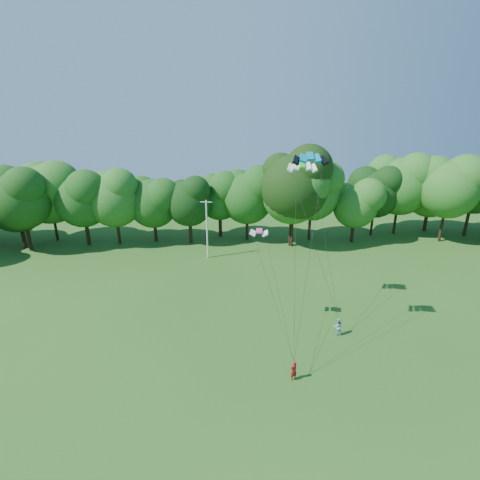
{
  "coord_description": "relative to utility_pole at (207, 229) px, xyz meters",
  "views": [
    {
      "loc": [
        -2.83,
        -18.18,
        20.04
      ],
      "look_at": [
        -0.97,
        13.0,
        8.53
      ],
      "focal_mm": 28.0,
      "sensor_mm": 36.0,
      "label": 1
    }
  ],
  "objects": [
    {
      "name": "ground",
      "position": [
        4.42,
        -29.41,
        -4.14
      ],
      "size": [
        160.0,
        160.0,
        0.0
      ],
      "primitive_type": "plane",
      "color": "#245818",
      "rests_on": "ground"
    },
    {
      "name": "kite_green",
      "position": [
        9.29,
        -13.69,
        10.59
      ],
      "size": [
        2.74,
        1.53,
        0.61
      ],
      "rotation": [
        0.0,
        0.0,
        -0.15
      ],
      "color": "green",
      "rests_on": "ground"
    },
    {
      "name": "tree_back_east",
      "position": [
        35.72,
        9.45,
        3.53
      ],
      "size": [
        8.45,
        8.45,
        12.29
      ],
      "color": "#362115",
      "rests_on": "ground"
    },
    {
      "name": "tree_back_west",
      "position": [
        -25.5,
        4.23,
        3.96
      ],
      "size": [
        8.92,
        8.92,
        12.98
      ],
      "color": "#332014",
      "rests_on": "ground"
    },
    {
      "name": "tree_back_center",
      "position": [
        12.29,
        3.62,
        5.32
      ],
      "size": [
        10.41,
        10.41,
        15.15
      ],
      "color": "black",
      "rests_on": "ground"
    },
    {
      "name": "utility_pole",
      "position": [
        0.0,
        0.0,
        0.0
      ],
      "size": [
        1.6,
        0.39,
        8.05
      ],
      "rotation": [
        0.0,
        0.0,
        -0.19
      ],
      "color": "silver",
      "rests_on": "ground"
    },
    {
      "name": "kite_flyer_left",
      "position": [
        7.06,
        -24.57,
        -3.3
      ],
      "size": [
        0.74,
        0.65,
        1.69
      ],
      "primitive_type": "imported",
      "rotation": [
        0.0,
        0.0,
        3.64
      ],
      "color": "#AE1618",
      "rests_on": "ground"
    },
    {
      "name": "kite_flyer_right",
      "position": [
        12.26,
        -18.92,
        -3.3
      ],
      "size": [
        0.87,
        0.71,
        1.68
      ],
      "primitive_type": "imported",
      "rotation": [
        0.0,
        0.0,
        3.05
      ],
      "color": "#8EAEC6",
      "rests_on": "ground"
    },
    {
      "name": "kite_pink",
      "position": [
        5.08,
        -16.95,
        5.38
      ],
      "size": [
        1.75,
        1.11,
        0.27
      ],
      "rotation": [
        0.0,
        0.0,
        -0.21
      ],
      "color": "#E13E83",
      "rests_on": "ground"
    },
    {
      "name": "kite_teal",
      "position": [
        8.65,
        -19.04,
        12.04
      ],
      "size": [
        2.67,
        1.38,
        0.56
      ],
      "rotation": [
        0.0,
        0.0,
        -0.1
      ],
      "color": "#057C9E",
      "rests_on": "ground"
    }
  ]
}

